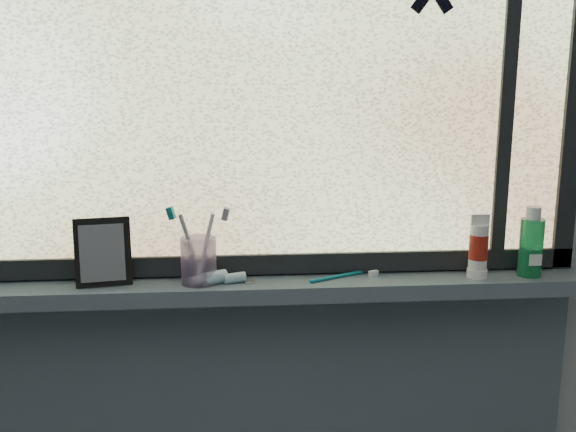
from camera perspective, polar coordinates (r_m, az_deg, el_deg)
The scene contains 11 objects.
wall_back at distance 1.61m, azimuth -2.19°, elevation 2.92°, with size 3.00×0.01×2.50m, color #9EA3A8.
windowsill at distance 1.59m, azimuth -1.99°, elevation -6.43°, with size 1.62×0.14×0.04m, color #4C5A65.
window_pane at distance 1.56m, azimuth -2.23°, elevation 12.97°, with size 1.50×0.01×1.00m, color silver.
frame_bottom at distance 1.62m, azimuth -2.09°, elevation -4.22°, with size 1.60×0.03×0.05m, color black.
frame_mullion at distance 1.70m, azimuth 18.99°, elevation 12.27°, with size 0.04×0.03×1.00m, color black.
vanity_mirror at distance 1.59m, azimuth -16.12°, elevation -3.08°, with size 0.13×0.07×0.16m, color black.
toothpaste_tube at distance 1.56m, azimuth -5.82°, elevation -5.44°, with size 0.18×0.04×0.03m, color white, non-canonical shape.
toothbrush_cup at distance 1.57m, azimuth -7.95°, elevation -3.95°, with size 0.09×0.09×0.11m, color #B198C9.
toothbrush_lying at distance 1.61m, azimuth 4.46°, elevation -5.29°, with size 0.20×0.02×0.01m, color #0C6B74, non-canonical shape.
mouthwash_bottle at distance 1.71m, azimuth 20.82°, elevation -2.13°, with size 0.06×0.06×0.15m, color #1E9C57.
cream_tube at distance 1.66m, azimuth 16.59°, elevation -2.39°, with size 0.05×0.05×0.11m, color silver.
Camera 1 is at (-0.07, -0.28, 1.51)m, focal length 40.00 mm.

